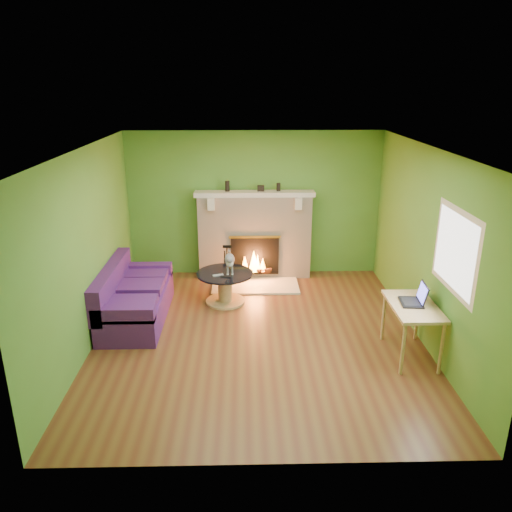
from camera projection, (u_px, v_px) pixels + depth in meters
The scene contains 22 objects.
floor at pixel (258, 336), 7.03m from camera, with size 5.00×5.00×0.00m, color brown.
ceiling at pixel (259, 149), 6.17m from camera, with size 5.00×5.00×0.00m, color white.
wall_back at pixel (254, 204), 8.96m from camera, with size 5.00×5.00×0.00m, color #4A8029.
wall_front at pixel (267, 341), 4.24m from camera, with size 5.00×5.00×0.00m, color #4A8029.
wall_left at pixel (87, 250), 6.55m from camera, with size 5.00×5.00×0.00m, color #4A8029.
wall_right at pixel (427, 247), 6.65m from camera, with size 5.00×5.00×0.00m, color #4A8029.
window_frame at pixel (456, 251), 5.72m from camera, with size 1.20×1.20×0.00m, color silver.
window_pane at pixel (455, 251), 5.72m from camera, with size 1.06×1.06×0.00m, color white.
fireplace at pixel (255, 235), 8.96m from camera, with size 2.10×0.46×1.58m.
hearth at pixel (255, 285), 8.72m from camera, with size 1.50×0.75×0.03m, color beige.
mantel at pixel (255, 194), 8.69m from camera, with size 2.10×0.28×0.08m, color beige.
sofa at pixel (133, 299), 7.44m from camera, with size 0.87×1.85×0.83m.
coffee_table at pixel (225, 285), 8.01m from camera, with size 0.90×0.90×0.51m.
desk at pixel (413, 311), 6.32m from camera, with size 0.57×0.98×0.73m.
cat at pixel (230, 261), 7.93m from camera, with size 0.20×0.56×0.35m, color slate, non-canonical shape.
remote_silver at pixel (218, 275), 7.82m from camera, with size 0.17×0.04×0.02m, color #98989B.
remote_black at pixel (226, 277), 7.76m from camera, with size 0.16×0.04×0.02m, color black.
laptop at pixel (412, 294), 6.30m from camera, with size 0.31×0.35×0.26m, color black, non-canonical shape.
fire_tools at pixel (227, 264), 8.74m from camera, with size 0.18×0.18×0.68m, color black, non-canonical shape.
mantel_vase_left at pixel (227, 186), 8.66m from camera, with size 0.08×0.08×0.18m, color black.
mantel_vase_right at pixel (278, 187), 8.69m from camera, with size 0.07×0.07×0.14m, color black.
mantel_box at pixel (261, 188), 8.69m from camera, with size 0.12×0.08×0.10m, color black.
Camera 1 is at (-0.18, -6.26, 3.39)m, focal length 35.00 mm.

